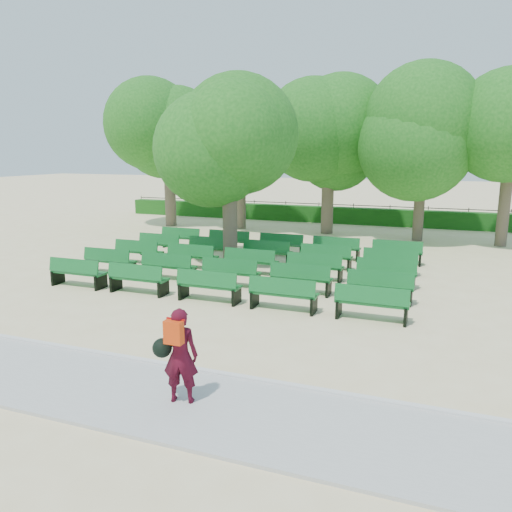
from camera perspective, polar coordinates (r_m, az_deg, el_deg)
The scene contains 9 objects.
ground at distance 15.49m, azimuth -1.88°, elevation -3.02°, with size 120.00×120.00×0.00m, color beige.
paving at distance 9.48m, azimuth -19.77°, elevation -13.50°, with size 30.00×2.20×0.06m, color #AFAFAB.
curb at distance 10.29m, azimuth -15.59°, elevation -11.05°, with size 30.00×0.12×0.10m, color silver.
hedge at distance 28.63m, azimuth 8.93°, elevation 4.65°, with size 26.00×0.70×0.90m, color #185315.
fence at distance 29.07m, azimuth 9.07°, elevation 3.87°, with size 26.00×0.10×1.02m, color black, non-canonical shape.
tree_line at distance 24.83m, azimuth 6.99°, elevation 2.57°, with size 21.80×6.80×7.04m, color #236A1C, non-canonical shape.
bench_array at distance 16.52m, azimuth -0.52°, elevation -1.75°, with size 1.74×0.55×1.10m.
tree_among at distance 17.17m, azimuth -3.08°, elevation 11.53°, with size 4.18×4.18×5.79m.
person at distance 8.07m, azimuth -8.85°, elevation -11.00°, with size 0.77×0.50×1.56m.
Camera 1 is at (5.75, -13.82, 3.98)m, focal length 35.00 mm.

